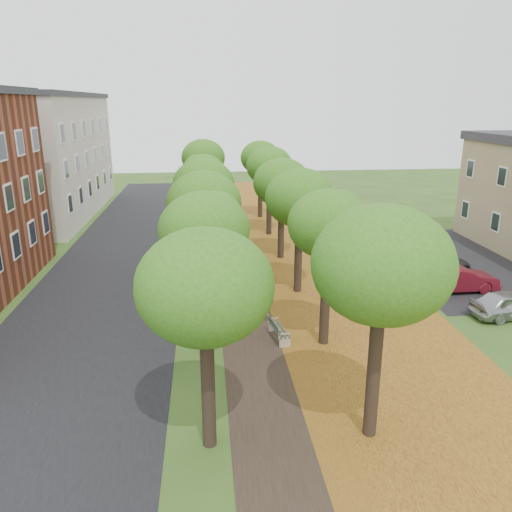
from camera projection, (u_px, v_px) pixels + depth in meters
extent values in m
plane|color=#2D4C19|center=(284.00, 439.00, 14.84)|extent=(120.00, 120.00, 0.00)
cube|color=black|center=(113.00, 278.00, 28.36)|extent=(8.00, 70.00, 0.01)
cube|color=black|center=(244.00, 274.00, 29.09)|extent=(3.20, 70.00, 0.01)
cube|color=#AA751F|center=(328.00, 271.00, 29.58)|extent=(7.50, 70.00, 0.01)
cube|color=black|center=(457.00, 261.00, 31.36)|extent=(9.00, 16.00, 0.01)
cylinder|color=black|center=(208.00, 388.00, 14.07)|extent=(0.40, 0.40, 3.77)
ellipsoid|color=#2D6515|center=(205.00, 287.00, 13.17)|extent=(3.56, 3.56, 3.03)
cylinder|color=black|center=(207.00, 305.00, 19.77)|extent=(0.40, 0.40, 3.77)
ellipsoid|color=#2D6515|center=(204.00, 231.00, 18.87)|extent=(3.56, 3.56, 3.03)
cylinder|color=black|center=(206.00, 260.00, 25.47)|extent=(0.40, 0.40, 3.77)
ellipsoid|color=#2D6515|center=(204.00, 201.00, 24.57)|extent=(3.56, 3.56, 3.03)
cylinder|color=black|center=(205.00, 231.00, 31.17)|extent=(0.40, 0.40, 3.77)
ellipsoid|color=#2D6515|center=(204.00, 182.00, 30.28)|extent=(3.56, 3.56, 3.03)
cylinder|color=black|center=(205.00, 211.00, 36.88)|extent=(0.40, 0.40, 3.77)
ellipsoid|color=#2D6515|center=(203.00, 170.00, 35.98)|extent=(3.56, 3.56, 3.03)
cylinder|color=black|center=(204.00, 196.00, 42.58)|extent=(0.40, 0.40, 3.77)
ellipsoid|color=#2D6515|center=(203.00, 161.00, 41.68)|extent=(3.56, 3.56, 3.03)
cylinder|color=black|center=(373.00, 379.00, 14.53)|extent=(0.40, 0.40, 3.77)
ellipsoid|color=#2D6515|center=(381.00, 281.00, 13.63)|extent=(3.56, 3.56, 3.03)
cylinder|color=black|center=(325.00, 301.00, 20.24)|extent=(0.40, 0.40, 3.77)
ellipsoid|color=#2D6515|center=(328.00, 228.00, 19.34)|extent=(3.56, 3.56, 3.03)
cylinder|color=black|center=(298.00, 257.00, 25.94)|extent=(0.40, 0.40, 3.77)
ellipsoid|color=#2D6515|center=(300.00, 199.00, 25.04)|extent=(3.56, 3.56, 3.03)
cylinder|color=black|center=(281.00, 229.00, 31.64)|extent=(0.40, 0.40, 3.77)
ellipsoid|color=#2D6515|center=(282.00, 181.00, 30.74)|extent=(3.56, 3.56, 3.03)
cylinder|color=black|center=(269.00, 210.00, 37.34)|extent=(0.40, 0.40, 3.77)
ellipsoid|color=#2D6515|center=(269.00, 169.00, 36.44)|extent=(3.56, 3.56, 3.03)
cylinder|color=black|center=(260.00, 195.00, 43.05)|extent=(0.40, 0.40, 3.77)
ellipsoid|color=#2D6515|center=(260.00, 160.00, 42.15)|extent=(3.56, 3.56, 3.03)
cube|color=beige|center=(31.00, 158.00, 43.07)|extent=(10.00, 20.00, 10.00)
cube|color=#2D2D33|center=(23.00, 95.00, 41.53)|extent=(10.30, 20.30, 0.40)
cube|color=#2D3830|center=(279.00, 330.00, 21.00)|extent=(0.71, 1.76, 0.04)
cube|color=#2D3830|center=(274.00, 325.00, 20.86)|extent=(0.32, 1.70, 0.25)
cube|color=silver|center=(285.00, 342.00, 20.34)|extent=(0.48, 0.13, 0.43)
cube|color=silver|center=(274.00, 326.00, 21.78)|extent=(0.48, 0.13, 0.43)
cube|color=silver|center=(285.00, 334.00, 20.22)|extent=(0.43, 0.13, 0.04)
cube|color=silver|center=(274.00, 318.00, 21.67)|extent=(0.43, 0.13, 0.04)
imported|color=#A6A6AA|center=(511.00, 304.00, 23.09)|extent=(3.92, 1.97, 1.28)
imported|color=maroon|center=(457.00, 279.00, 26.29)|extent=(4.20, 1.53, 1.38)
imported|color=#323337|center=(434.00, 263.00, 28.96)|extent=(4.67, 2.42, 1.30)
imported|color=beige|center=(402.00, 241.00, 33.63)|extent=(4.84, 3.69, 1.22)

